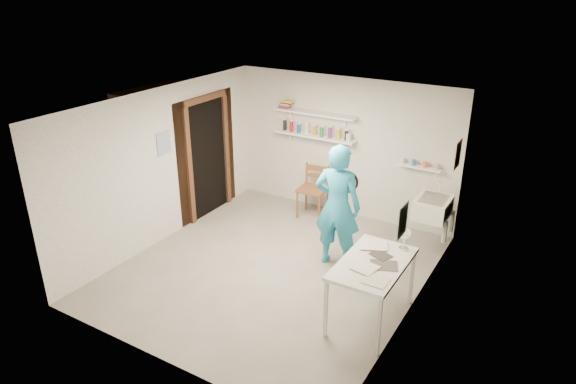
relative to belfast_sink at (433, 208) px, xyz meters
The scene contains 27 objects.
floor 2.54m from the belfast_sink, 135.83° to the right, with size 4.00×4.50×0.02m, color slate.
ceiling 2.98m from the belfast_sink, 135.83° to the right, with size 4.00×4.50×0.02m, color silver.
wall_back 1.90m from the belfast_sink, 162.26° to the left, with size 4.00×0.02×2.40m, color silver.
wall_front 4.36m from the belfast_sink, 113.84° to the right, with size 4.00×0.02×2.40m, color silver.
wall_left 4.16m from the belfast_sink, 155.67° to the right, with size 0.02×4.50×2.40m, color silver.
wall_right 1.79m from the belfast_sink, 81.30° to the right, with size 0.02×4.50×2.40m, color silver.
doorway_recess 3.81m from the belfast_sink, behind, with size 0.02×0.90×2.00m, color black.
corridor_box 4.51m from the belfast_sink, behind, with size 1.40×1.50×2.10m, color brown.
door_lintel 4.01m from the belfast_sink, behind, with size 0.06×1.05×0.10m, color brown.
door_jamb_near 3.91m from the belfast_sink, 162.82° to the right, with size 0.06×0.10×2.00m, color brown.
door_jamb_far 3.74m from the belfast_sink, behind, with size 0.06×0.10×2.00m, color brown.
shelf_lower 2.38m from the belfast_sink, 169.18° to the left, with size 1.50×0.22×0.03m, color white.
shelf_upper 2.52m from the belfast_sink, 169.18° to the left, with size 1.50×0.22×0.03m, color white.
ledge_shelf 0.75m from the belfast_sink, 130.40° to the left, with size 0.70×0.14×0.03m, color white.
poster_left 4.17m from the belfast_sink, 156.18° to the right, with size 0.01×0.28×0.36m, color #334C7F.
poster_right_a 0.89m from the belfast_sink, 22.79° to the left, with size 0.01×0.34×0.42m, color #995933.
poster_right_b 2.40m from the belfast_sink, 83.96° to the right, with size 0.01×0.30×0.38m, color #3F724C.
belfast_sink is the anchor object (origin of this frame).
man 1.55m from the belfast_sink, 133.44° to the right, with size 0.67×0.44×1.83m, color #28A0CC.
wall_clock 1.45m from the belfast_sink, 138.76° to the right, with size 0.33×0.33×0.04m, color beige.
wooden_chair 2.11m from the belfast_sink, behind, with size 0.47×0.45×1.00m, color brown.
work_table 2.13m from the belfast_sink, 92.99° to the right, with size 0.73×1.21×0.81m, color silver.
desk_lamp 1.65m from the belfast_sink, 86.83° to the right, with size 0.15×0.15×0.15m, color silver.
spray_cans 2.41m from the belfast_sink, 169.18° to the left, with size 1.31×0.06×0.17m.
book_stack 3.06m from the belfast_sink, behind, with size 0.26×0.14×0.14m.
ledge_pots 0.78m from the belfast_sink, 130.40° to the left, with size 0.48×0.07×0.09m.
papers 2.11m from the belfast_sink, 92.99° to the right, with size 0.30×0.22×0.02m.
Camera 1 is at (3.43, -5.39, 3.93)m, focal length 32.00 mm.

